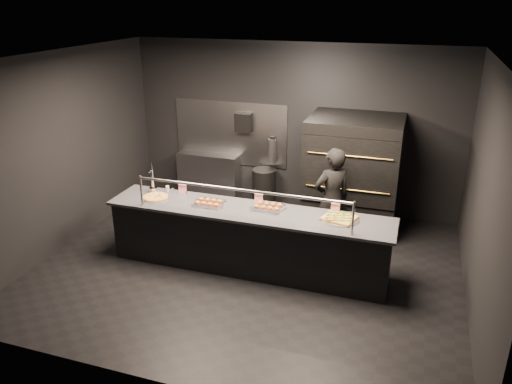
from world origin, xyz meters
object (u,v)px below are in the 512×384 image
beer_tap (153,183)px  round_pizza (155,197)px  towel_dispenser (244,122)px  service_counter (248,239)px  slider_tray_a (209,203)px  fire_extinguisher (272,151)px  slider_tray_b (268,207)px  worker (332,200)px  trash_bin (264,188)px  pizza_oven (353,173)px  square_pizza (339,218)px  prep_shelf (209,176)px

beer_tap → round_pizza: 0.29m
towel_dispenser → beer_tap: bearing=-107.7°
service_counter → towel_dispenser: size_ratio=11.71×
slider_tray_a → fire_extinguisher: bearing=84.0°
slider_tray_b → beer_tap: bearing=178.5°
beer_tap → worker: (2.62, 0.78, -0.24)m
service_counter → beer_tap: beer_tap is taller
trash_bin → slider_tray_a: bearing=-94.0°
pizza_oven → towel_dispenser: bearing=166.9°
pizza_oven → trash_bin: 1.78m
round_pizza → worker: bearing=21.8°
towel_dispenser → beer_tap: size_ratio=0.71×
square_pizza → trash_bin: size_ratio=0.72×
fire_extinguisher → beer_tap: 2.53m
service_counter → slider_tray_b: (0.26, 0.15, 0.48)m
worker → slider_tray_a: bearing=-7.6°
prep_shelf → worker: bearing=-27.2°
prep_shelf → fire_extinguisher: 1.39m
pizza_oven → worker: size_ratio=1.16×
square_pizza → worker: worker is taller
round_pizza → service_counter: bearing=0.4°
prep_shelf → beer_tap: beer_tap is taller
beer_tap → slider_tray_b: beer_tap is taller
slider_tray_a → square_pizza: bearing=2.4°
pizza_oven → slider_tray_b: (-0.94, -1.75, -0.02)m
pizza_oven → trash_bin: (-1.65, 0.32, -0.60)m
pizza_oven → round_pizza: (-2.65, -1.91, -0.03)m
slider_tray_a → slider_tray_b: (0.86, 0.13, 0.00)m
pizza_oven → worker: pizza_oven is taller
fire_extinguisher → worker: size_ratio=0.31×
pizza_oven → towel_dispenser: pizza_oven is taller
pizza_oven → worker: (-0.18, -0.92, -0.14)m
round_pizza → trash_bin: round_pizza is taller
round_pizza → trash_bin: 2.51m
pizza_oven → beer_tap: 3.28m
pizza_oven → slider_tray_a: 2.60m
prep_shelf → slider_tray_a: size_ratio=2.46×
square_pizza → worker: size_ratio=0.32×
prep_shelf → towel_dispenser: 1.31m
prep_shelf → slider_tray_a: (1.00, -2.30, 0.50)m
slider_tray_b → worker: size_ratio=0.31×
prep_shelf → square_pizza: size_ratio=2.26×
beer_tap → round_pizza: bearing=-54.4°
beer_tap → trash_bin: (1.15, 2.02, -0.69)m
service_counter → slider_tray_a: bearing=178.2°
service_counter → square_pizza: 1.37m
prep_shelf → fire_extinguisher: (1.25, 0.08, 0.61)m
pizza_oven → slider_tray_a: (-1.80, -1.88, -0.02)m
towel_dispenser → slider_tray_a: size_ratio=0.72×
fire_extinguisher → worker: bearing=-46.1°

